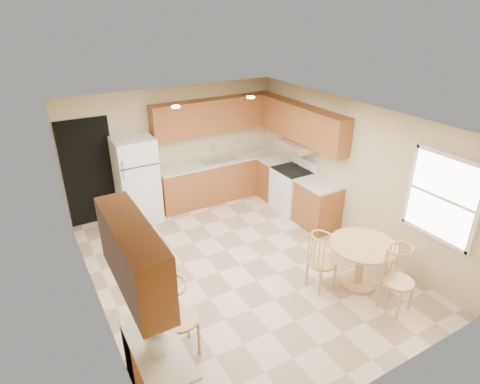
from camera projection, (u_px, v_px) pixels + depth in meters
floor at (240, 265)px, 6.73m from camera, size 5.50×5.50×0.00m
ceiling at (241, 119)px, 5.66m from camera, size 4.50×5.50×0.02m
wall_back at (174, 147)px, 8.35m from camera, size 4.50×0.02×2.50m
wall_front at (377, 303)px, 4.05m from camera, size 4.50×0.02×2.50m
wall_left at (90, 237)px, 5.18m from camera, size 0.02×5.50×2.50m
wall_right at (349, 170)px, 7.21m from camera, size 0.02×5.50×2.50m
doorway at (89, 173)px, 7.63m from camera, size 0.90×0.02×2.10m
base_cab_back at (219, 180)px, 8.86m from camera, size 2.75×0.60×0.87m
counter_back at (219, 160)px, 8.66m from camera, size 2.75×0.63×0.04m
base_cab_right_a at (275, 179)px, 8.88m from camera, size 0.60×0.59×0.87m
counter_right_a at (275, 160)px, 8.68m from camera, size 0.63×0.59×0.04m
base_cab_right_b at (317, 206)px, 7.74m from camera, size 0.60×0.80×0.87m
counter_right_b at (319, 184)px, 7.54m from camera, size 0.63×0.80×0.04m
upper_cab_back at (215, 115)px, 8.35m from camera, size 2.75×0.33×0.70m
upper_cab_right at (302, 123)px, 7.82m from camera, size 0.33×2.42×0.70m
upper_cab_left at (133, 256)px, 3.75m from camera, size 0.33×1.40×0.70m
sink at (218, 160)px, 8.64m from camera, size 0.78×0.44×0.01m
range_hood at (298, 145)px, 7.95m from camera, size 0.50×0.76×0.14m
desk_pedestal at (148, 349)px, 4.65m from camera, size 0.48×0.42×0.72m
desk_top at (156, 346)px, 4.18m from camera, size 0.50×1.20×0.04m
window at (443, 198)px, 5.65m from camera, size 0.06×1.12×1.30m
can_light_a at (176, 107)px, 6.38m from camera, size 0.14×0.14×0.02m
can_light_b at (251, 97)px, 7.01m from camera, size 0.14×0.14×0.02m
refrigerator at (137, 180)px, 7.81m from camera, size 0.75×0.73×1.70m
stove at (292, 189)px, 8.32m from camera, size 0.65×0.76×1.09m
dining_table at (361, 258)px, 6.06m from camera, size 1.00×1.00×0.74m
chair_table_a at (327, 259)px, 5.91m from camera, size 0.41×0.53×0.93m
chair_table_b at (405, 277)px, 5.45m from camera, size 0.44×0.45×0.99m
chair_desk at (182, 315)px, 4.74m from camera, size 0.47×0.60×1.05m
water_crock at (156, 330)px, 4.02m from camera, size 0.26×0.26×0.55m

